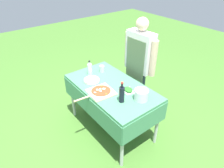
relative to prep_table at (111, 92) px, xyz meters
name	(u,v)px	position (x,y,z in m)	size (l,w,h in m)	color
ground_plane	(111,127)	(0.00, 0.00, -0.69)	(12.00, 12.00, 0.00)	#477A2D
prep_table	(111,92)	(0.00, 0.00, 0.00)	(1.36, 0.76, 0.78)	#478960
person_cook	(139,61)	(-0.09, 0.60, 0.25)	(0.60, 0.22, 1.59)	#333D56
pizza_on_peel	(100,92)	(0.04, -0.21, 0.11)	(0.34, 0.56, 0.05)	#D1B27F
oil_bottle	(122,94)	(0.35, -0.11, 0.20)	(0.07, 0.07, 0.28)	black
water_bottle	(90,68)	(-0.45, -0.06, 0.20)	(0.07, 0.07, 0.23)	silver
herb_container	(128,90)	(0.23, 0.10, 0.11)	(0.19, 0.16, 0.04)	silver
mixing_tub	(141,95)	(0.46, 0.11, 0.16)	(0.17, 0.17, 0.14)	silver
plate_stack	(92,80)	(-0.27, -0.14, 0.11)	(0.22, 0.22, 0.03)	beige
sauce_jar	(102,69)	(-0.41, 0.13, 0.14)	(0.08, 0.08, 0.10)	silver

